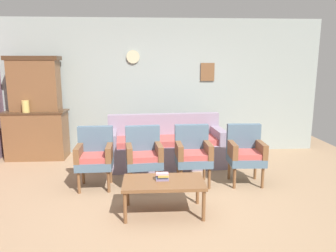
{
  "coord_description": "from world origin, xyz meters",
  "views": [
    {
      "loc": [
        -0.3,
        -3.96,
        1.85
      ],
      "look_at": [
        0.0,
        1.03,
        0.85
      ],
      "focal_mm": 34.36,
      "sensor_mm": 36.0,
      "label": 1
    }
  ],
  "objects_px": {
    "armchair_near_cabinet": "(144,154)",
    "armchair_row_middle": "(245,151)",
    "floral_couch": "(166,147)",
    "armchair_near_couch_end": "(193,152)",
    "armchair_by_doorway": "(95,155)",
    "book_stack_on_table": "(162,176)",
    "side_cabinet": "(37,135)",
    "vase_on_cabinet": "(26,106)",
    "coffee_table": "(164,184)"
  },
  "relations": [
    {
      "from": "vase_on_cabinet",
      "to": "book_stack_on_table",
      "type": "height_order",
      "value": "vase_on_cabinet"
    },
    {
      "from": "floral_couch",
      "to": "vase_on_cabinet",
      "type": "bearing_deg",
      "value": 171.28
    },
    {
      "from": "armchair_near_cabinet",
      "to": "coffee_table",
      "type": "distance_m",
      "value": 0.96
    },
    {
      "from": "armchair_near_couch_end",
      "to": "armchair_row_middle",
      "type": "distance_m",
      "value": 0.81
    },
    {
      "from": "coffee_table",
      "to": "vase_on_cabinet",
      "type": "bearing_deg",
      "value": 136.62
    },
    {
      "from": "armchair_by_doorway",
      "to": "coffee_table",
      "type": "xyz_separation_m",
      "value": [
        0.98,
        -0.92,
        -0.12
      ]
    },
    {
      "from": "coffee_table",
      "to": "book_stack_on_table",
      "type": "bearing_deg",
      "value": 108.56
    },
    {
      "from": "vase_on_cabinet",
      "to": "floral_couch",
      "type": "height_order",
      "value": "vase_on_cabinet"
    },
    {
      "from": "vase_on_cabinet",
      "to": "floral_couch",
      "type": "xyz_separation_m",
      "value": [
        2.58,
        -0.4,
        -0.72
      ]
    },
    {
      "from": "armchair_near_cabinet",
      "to": "armchair_by_doorway",
      "type": "bearing_deg",
      "value": 179.93
    },
    {
      "from": "armchair_near_couch_end",
      "to": "book_stack_on_table",
      "type": "distance_m",
      "value": 1.05
    },
    {
      "from": "side_cabinet",
      "to": "book_stack_on_table",
      "type": "relative_size",
      "value": 7.26
    },
    {
      "from": "side_cabinet",
      "to": "armchair_near_couch_end",
      "type": "xyz_separation_m",
      "value": [
        2.83,
        -1.53,
        0.03
      ]
    },
    {
      "from": "vase_on_cabinet",
      "to": "floral_couch",
      "type": "relative_size",
      "value": 0.11
    },
    {
      "from": "floral_couch",
      "to": "armchair_by_doorway",
      "type": "relative_size",
      "value": 2.36
    },
    {
      "from": "armchair_near_cabinet",
      "to": "side_cabinet",
      "type": "bearing_deg",
      "value": 142.99
    },
    {
      "from": "armchair_by_doorway",
      "to": "armchair_near_couch_end",
      "type": "relative_size",
      "value": 1.0
    },
    {
      "from": "side_cabinet",
      "to": "floral_couch",
      "type": "distance_m",
      "value": 2.54
    },
    {
      "from": "side_cabinet",
      "to": "armchair_by_doorway",
      "type": "height_order",
      "value": "side_cabinet"
    },
    {
      "from": "coffee_table",
      "to": "floral_couch",
      "type": "bearing_deg",
      "value": 86.05
    },
    {
      "from": "armchair_row_middle",
      "to": "book_stack_on_table",
      "type": "relative_size",
      "value": 5.66
    },
    {
      "from": "side_cabinet",
      "to": "book_stack_on_table",
      "type": "distance_m",
      "value": 3.38
    },
    {
      "from": "armchair_near_cabinet",
      "to": "coffee_table",
      "type": "bearing_deg",
      "value": -74.47
    },
    {
      "from": "book_stack_on_table",
      "to": "armchair_near_couch_end",
      "type": "bearing_deg",
      "value": 61.28
    },
    {
      "from": "armchair_by_doorway",
      "to": "armchair_row_middle",
      "type": "distance_m",
      "value": 2.28
    },
    {
      "from": "armchair_near_couch_end",
      "to": "armchair_near_cabinet",
      "type": "bearing_deg",
      "value": -176.58
    },
    {
      "from": "vase_on_cabinet",
      "to": "armchair_row_middle",
      "type": "xyz_separation_m",
      "value": [
        3.75,
        -1.36,
        -0.54
      ]
    },
    {
      "from": "armchair_near_cabinet",
      "to": "armchair_row_middle",
      "type": "bearing_deg",
      "value": 1.45
    },
    {
      "from": "book_stack_on_table",
      "to": "floral_couch",
      "type": "bearing_deg",
      "value": 85.57
    },
    {
      "from": "side_cabinet",
      "to": "armchair_row_middle",
      "type": "xyz_separation_m",
      "value": [
        3.64,
        -1.53,
        0.03
      ]
    },
    {
      "from": "floral_couch",
      "to": "armchair_by_doorway",
      "type": "xyz_separation_m",
      "value": [
        -1.11,
        -1.0,
        0.17
      ]
    },
    {
      "from": "vase_on_cabinet",
      "to": "armchair_by_doorway",
      "type": "height_order",
      "value": "vase_on_cabinet"
    },
    {
      "from": "armchair_by_doorway",
      "to": "armchair_near_couch_end",
      "type": "height_order",
      "value": "same"
    },
    {
      "from": "armchair_near_couch_end",
      "to": "coffee_table",
      "type": "xyz_separation_m",
      "value": [
        -0.49,
        -0.96,
        -0.12
      ]
    },
    {
      "from": "side_cabinet",
      "to": "armchair_near_cabinet",
      "type": "xyz_separation_m",
      "value": [
        2.08,
        -1.57,
        0.03
      ]
    },
    {
      "from": "floral_couch",
      "to": "armchair_near_couch_end",
      "type": "bearing_deg",
      "value": -69.39
    },
    {
      "from": "armchair_near_cabinet",
      "to": "book_stack_on_table",
      "type": "xyz_separation_m",
      "value": [
        0.24,
        -0.88,
        -0.04
      ]
    },
    {
      "from": "floral_couch",
      "to": "book_stack_on_table",
      "type": "relative_size",
      "value": 13.37
    },
    {
      "from": "vase_on_cabinet",
      "to": "book_stack_on_table",
      "type": "xyz_separation_m",
      "value": [
        2.43,
        -2.27,
        -0.58
      ]
    },
    {
      "from": "coffee_table",
      "to": "armchair_near_couch_end",
      "type": "bearing_deg",
      "value": 62.88
    },
    {
      "from": "armchair_near_couch_end",
      "to": "coffee_table",
      "type": "bearing_deg",
      "value": -117.12
    },
    {
      "from": "floral_couch",
      "to": "armchair_near_couch_end",
      "type": "xyz_separation_m",
      "value": [
        0.36,
        -0.96,
        0.17
      ]
    },
    {
      "from": "armchair_by_doorway",
      "to": "armchair_near_couch_end",
      "type": "xyz_separation_m",
      "value": [
        1.47,
        0.04,
        0.0
      ]
    },
    {
      "from": "vase_on_cabinet",
      "to": "coffee_table",
      "type": "xyz_separation_m",
      "value": [
        2.45,
        -2.31,
        -0.67
      ]
    },
    {
      "from": "side_cabinet",
      "to": "armchair_near_couch_end",
      "type": "relative_size",
      "value": 1.28
    },
    {
      "from": "floral_couch",
      "to": "armchair_row_middle",
      "type": "xyz_separation_m",
      "value": [
        1.17,
        -0.96,
        0.17
      ]
    },
    {
      "from": "armchair_by_doorway",
      "to": "coffee_table",
      "type": "bearing_deg",
      "value": -43.17
    },
    {
      "from": "armchair_near_cabinet",
      "to": "armchair_row_middle",
      "type": "distance_m",
      "value": 1.56
    },
    {
      "from": "side_cabinet",
      "to": "vase_on_cabinet",
      "type": "bearing_deg",
      "value": -122.02
    },
    {
      "from": "side_cabinet",
      "to": "book_stack_on_table",
      "type": "xyz_separation_m",
      "value": [
        2.33,
        -2.45,
        -0.0
      ]
    }
  ]
}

